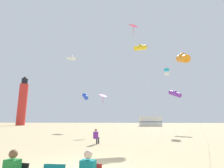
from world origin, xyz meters
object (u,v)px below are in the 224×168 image
object	(u,v)px
kite_flyer_standing	(96,136)
kite_tube_orange	(183,58)
kite_box_cyan	(167,72)
rv_van_white	(150,121)
kite_tube_gold	(141,48)
kite_tube_violet	(175,94)
kite_tube_blue	(85,96)
lighthouse_distant	(23,102)
kite_tube_white	(71,58)
kite_diamond_rainbow	(134,30)
kite_diamond_magenta	(103,97)

from	to	relation	value
kite_flyer_standing	kite_tube_orange	world-z (taller)	kite_tube_orange
kite_box_cyan	rv_van_white	world-z (taller)	kite_box_cyan
kite_tube_gold	kite_box_cyan	xyz separation A→B (m)	(4.93, 5.14, -2.45)
rv_van_white	kite_tube_violet	bearing A→B (deg)	-91.90
kite_tube_blue	lighthouse_distant	xyz separation A→B (m)	(-27.68, 26.85, 1.89)
lighthouse_distant	kite_box_cyan	bearing A→B (deg)	-32.90
kite_tube_violet	kite_flyer_standing	bearing A→B (deg)	-126.20
kite_tube_blue	lighthouse_distant	size ratio (longest dim) A/B	0.40
kite_tube_white	kite_tube_gold	bearing A→B (deg)	-25.35
kite_tube_orange	kite_tube_white	distance (m)	22.37
kite_flyer_standing	kite_tube_white	xyz separation A→B (m)	(-7.66, 16.60, 12.73)
kite_tube_white	kite_flyer_standing	bearing A→B (deg)	-65.23
kite_tube_white	rv_van_white	xyz separation A→B (m)	(17.62, 22.35, -11.96)
kite_diamond_rainbow	kite_box_cyan	size ratio (longest dim) A/B	1.19
kite_flyer_standing	kite_tube_gold	world-z (taller)	kite_tube_gold
kite_tube_orange	kite_tube_white	bearing A→B (deg)	135.12
kite_tube_blue	kite_tube_white	distance (m)	8.01
kite_diamond_rainbow	kite_tube_gold	xyz separation A→B (m)	(1.33, 6.57, 0.71)
kite_tube_blue	lighthouse_distant	distance (m)	38.61
kite_tube_white	lighthouse_distant	size ratio (longest dim) A/B	0.84
kite_tube_blue	kite_diamond_magenta	size ratio (longest dim) A/B	1.27
kite_flyer_standing	kite_box_cyan	xyz separation A→B (m)	(9.76, 15.82, 9.44)
kite_tube_blue	kite_tube_white	size ratio (longest dim) A/B	0.47
kite_tube_violet	kite_tube_gold	distance (m)	9.30
rv_van_white	kite_tube_orange	bearing A→B (deg)	-96.53
kite_diamond_magenta	lighthouse_distant	bearing A→B (deg)	133.08
kite_tube_orange	lighthouse_distant	size ratio (longest dim) A/B	0.48
kite_flyer_standing	kite_diamond_magenta	distance (m)	10.04
kite_tube_violet	kite_tube_orange	size ratio (longest dim) A/B	0.83
kite_flyer_standing	kite_tube_orange	bearing A→B (deg)	-150.68
kite_diamond_magenta	kite_tube_orange	xyz separation A→B (m)	(8.16, -7.69, 2.47)
kite_diamond_rainbow	lighthouse_distant	world-z (taller)	lighthouse_distant
kite_diamond_magenta	kite_tube_white	bearing A→B (deg)	133.37
kite_tube_orange	kite_tube_gold	bearing A→B (deg)	106.69
rv_van_white	kite_tube_white	bearing A→B (deg)	-131.21
kite_tube_white	kite_tube_violet	bearing A→B (deg)	-7.47
kite_flyer_standing	lighthouse_distant	bearing A→B (deg)	-34.14
kite_diamond_rainbow	kite_tube_orange	size ratio (longest dim) A/B	1.57
rv_van_white	kite_box_cyan	bearing A→B (deg)	-93.46
kite_diamond_magenta	kite_box_cyan	xyz separation A→B (m)	(10.31, 6.75, 5.17)
kite_diamond_rainbow	kite_tube_violet	world-z (taller)	kite_diamond_rainbow
lighthouse_distant	kite_tube_gold	bearing A→B (deg)	-41.06
kite_diamond_rainbow	kite_diamond_magenta	xyz separation A→B (m)	(-4.05, 4.96, -6.91)
kite_flyer_standing	kite_tube_white	distance (m)	22.28
kite_diamond_rainbow	kite_tube_white	xyz separation A→B (m)	(-11.16, 12.48, 1.56)
kite_tube_violet	kite_tube_gold	bearing A→B (deg)	-147.60
kite_diamond_rainbow	kite_tube_violet	size ratio (longest dim) A/B	1.89
kite_tube_white	rv_van_white	size ratio (longest dim) A/B	2.14
kite_diamond_rainbow	kite_diamond_magenta	bearing A→B (deg)	129.23
kite_diamond_rainbow	kite_tube_gold	size ratio (longest dim) A/B	0.96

